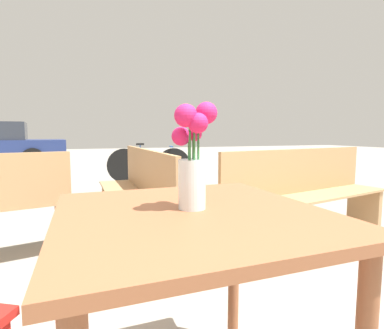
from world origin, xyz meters
TOP-DOWN VIEW (x-y plane):
  - table_front at (0.00, 0.00)m, footprint 0.79×0.81m
  - flower_vase at (0.01, 0.01)m, footprint 0.14×0.14m
  - bench_near at (1.55, 1.30)m, footprint 1.82×0.70m
  - bench_far at (0.13, 1.79)m, footprint 0.41×1.80m
  - bicycle at (0.95, 5.20)m, footprint 1.68×0.45m

SIDE VIEW (x-z plane):
  - bicycle at x=0.95m, z-range -0.04..0.76m
  - bench_near at x=1.55m, z-range 0.04..0.89m
  - bench_far at x=0.13m, z-range 0.04..0.89m
  - table_front at x=0.00m, z-range 0.26..1.01m
  - flower_vase at x=0.01m, z-range 0.74..1.07m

